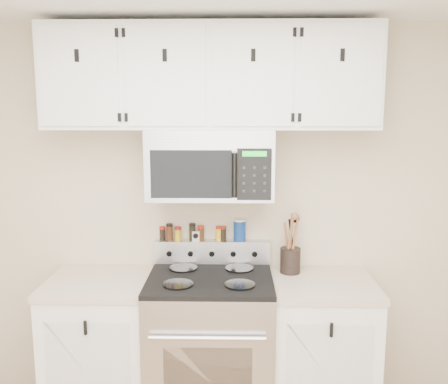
{
  "coord_description": "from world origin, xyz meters",
  "views": [
    {
      "loc": [
        0.15,
        -1.49,
        1.97
      ],
      "look_at": [
        0.08,
        1.45,
        1.47
      ],
      "focal_mm": 40.0,
      "sensor_mm": 36.0,
      "label": 1
    }
  ],
  "objects_px": {
    "range": "(210,347)",
    "microwave": "(211,164)",
    "utensil_crock": "(290,258)",
    "salt_canister": "(240,230)"
  },
  "relations": [
    {
      "from": "microwave",
      "to": "utensil_crock",
      "type": "distance_m",
      "value": 0.8
    },
    {
      "from": "microwave",
      "to": "utensil_crock",
      "type": "bearing_deg",
      "value": 5.3
    },
    {
      "from": "range",
      "to": "salt_canister",
      "type": "xyz_separation_m",
      "value": [
        0.18,
        0.28,
        0.69
      ]
    },
    {
      "from": "salt_canister",
      "to": "range",
      "type": "bearing_deg",
      "value": -122.75
    },
    {
      "from": "utensil_crock",
      "to": "salt_canister",
      "type": "distance_m",
      "value": 0.38
    },
    {
      "from": "range",
      "to": "salt_canister",
      "type": "bearing_deg",
      "value": 57.25
    },
    {
      "from": "microwave",
      "to": "utensil_crock",
      "type": "height_order",
      "value": "microwave"
    },
    {
      "from": "microwave",
      "to": "salt_canister",
      "type": "bearing_deg",
      "value": 40.66
    },
    {
      "from": "range",
      "to": "utensil_crock",
      "type": "height_order",
      "value": "utensil_crock"
    },
    {
      "from": "range",
      "to": "microwave",
      "type": "distance_m",
      "value": 1.15
    }
  ]
}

